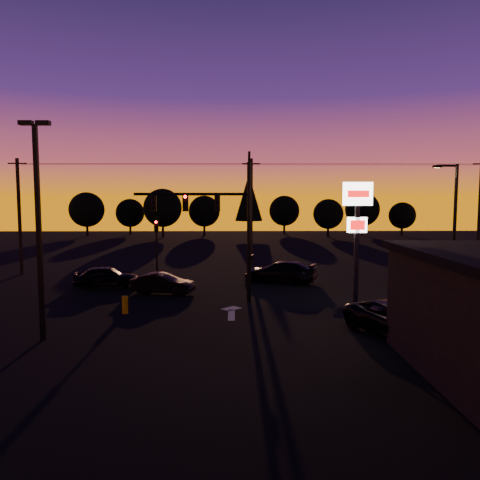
% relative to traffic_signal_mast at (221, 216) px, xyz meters
% --- Properties ---
extents(ground, '(120.00, 120.00, 0.00)m').
position_rel_traffic_signal_mast_xyz_m(ground, '(0.10, -3.99, -4.94)').
color(ground, black).
rests_on(ground, ground).
extents(lane_arrow, '(1.20, 3.10, 0.01)m').
position_rel_traffic_signal_mast_xyz_m(lane_arrow, '(0.60, -2.33, -4.93)').
color(lane_arrow, beige).
rests_on(lane_arrow, ground).
extents(traffic_signal_mast, '(6.79, 0.52, 8.58)m').
position_rel_traffic_signal_mast_xyz_m(traffic_signal_mast, '(0.00, 0.00, 0.00)').
color(traffic_signal_mast, black).
rests_on(traffic_signal_mast, ground).
extents(secondary_signal, '(0.30, 0.31, 4.35)m').
position_rel_traffic_signal_mast_xyz_m(secondary_signal, '(-4.90, 7.49, -2.07)').
color(secondary_signal, black).
rests_on(secondary_signal, ground).
extents(parking_lot_light, '(1.25, 0.30, 9.14)m').
position_rel_traffic_signal_mast_xyz_m(parking_lot_light, '(-7.40, -6.99, 0.33)').
color(parking_lot_light, black).
rests_on(parking_lot_light, ground).
extents(pylon_sign, '(1.50, 0.28, 6.80)m').
position_rel_traffic_signal_mast_xyz_m(pylon_sign, '(7.10, -2.49, -0.02)').
color(pylon_sign, black).
rests_on(pylon_sign, ground).
extents(streetlight, '(1.55, 0.35, 8.00)m').
position_rel_traffic_signal_mast_xyz_m(streetlight, '(14.01, 1.51, -0.52)').
color(streetlight, black).
rests_on(streetlight, ground).
extents(utility_pole_0, '(1.40, 0.26, 9.00)m').
position_rel_traffic_signal_mast_xyz_m(utility_pole_0, '(-15.90, 10.01, -0.34)').
color(utility_pole_0, black).
rests_on(utility_pole_0, ground).
extents(utility_pole_1, '(1.40, 0.26, 9.00)m').
position_rel_traffic_signal_mast_xyz_m(utility_pole_1, '(2.10, 10.01, -0.34)').
color(utility_pole_1, black).
rests_on(utility_pole_1, ground).
extents(utility_pole_2, '(1.40, 0.26, 9.00)m').
position_rel_traffic_signal_mast_xyz_m(utility_pole_2, '(20.10, 10.01, -0.34)').
color(utility_pole_2, black).
rests_on(utility_pole_2, ground).
extents(power_wires, '(36.00, 1.22, 0.07)m').
position_rel_traffic_signal_mast_xyz_m(power_wires, '(2.10, 10.01, 3.63)').
color(power_wires, black).
rests_on(power_wires, ground).
extents(bollard, '(0.30, 0.30, 0.91)m').
position_rel_traffic_signal_mast_xyz_m(bollard, '(-4.94, -2.55, -4.48)').
color(bollard, '#C89C00').
rests_on(bollard, ground).
extents(tree_0, '(5.36, 5.36, 6.74)m').
position_rel_traffic_signal_mast_xyz_m(tree_0, '(-21.90, 46.01, -0.88)').
color(tree_0, black).
rests_on(tree_0, ground).
extents(tree_1, '(4.54, 4.54, 5.71)m').
position_rel_traffic_signal_mast_xyz_m(tree_1, '(-15.90, 49.01, -1.50)').
color(tree_1, black).
rests_on(tree_1, ground).
extents(tree_2, '(5.77, 5.78, 7.26)m').
position_rel_traffic_signal_mast_xyz_m(tree_2, '(-9.90, 44.01, -0.57)').
color(tree_2, black).
rests_on(tree_2, ground).
extents(tree_3, '(4.95, 4.95, 6.22)m').
position_rel_traffic_signal_mast_xyz_m(tree_3, '(-3.90, 48.01, -1.19)').
color(tree_3, black).
rests_on(tree_3, ground).
extents(tree_4, '(4.18, 4.18, 9.50)m').
position_rel_traffic_signal_mast_xyz_m(tree_4, '(3.10, 45.01, 0.99)').
color(tree_4, black).
rests_on(tree_4, ground).
extents(tree_5, '(4.95, 4.95, 6.22)m').
position_rel_traffic_signal_mast_xyz_m(tree_5, '(9.10, 50.01, -1.19)').
color(tree_5, black).
rests_on(tree_5, ground).
extents(tree_6, '(4.54, 4.54, 5.71)m').
position_rel_traffic_signal_mast_xyz_m(tree_6, '(15.10, 44.01, -1.50)').
color(tree_6, black).
rests_on(tree_6, ground).
extents(tree_7, '(5.36, 5.36, 6.74)m').
position_rel_traffic_signal_mast_xyz_m(tree_7, '(21.10, 47.01, -0.88)').
color(tree_7, black).
rests_on(tree_7, ground).
extents(tree_8, '(4.12, 4.12, 5.19)m').
position_rel_traffic_signal_mast_xyz_m(tree_8, '(27.10, 46.01, -1.82)').
color(tree_8, black).
rests_on(tree_8, ground).
extents(car_left, '(4.39, 2.16, 1.44)m').
position_rel_traffic_signal_mast_xyz_m(car_left, '(-7.77, 4.52, -4.22)').
color(car_left, black).
rests_on(car_left, ground).
extents(car_mid, '(4.14, 2.25, 1.30)m').
position_rel_traffic_signal_mast_xyz_m(car_mid, '(-3.73, 2.41, -4.29)').
color(car_mid, black).
rests_on(car_mid, ground).
extents(car_right, '(5.62, 3.92, 1.51)m').
position_rel_traffic_signal_mast_xyz_m(car_right, '(4.01, 6.15, -4.18)').
color(car_right, black).
rests_on(car_right, ground).
extents(suv_parked, '(4.19, 5.70, 1.44)m').
position_rel_traffic_signal_mast_xyz_m(suv_parked, '(7.86, -6.60, -4.22)').
color(suv_parked, black).
rests_on(suv_parked, ground).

